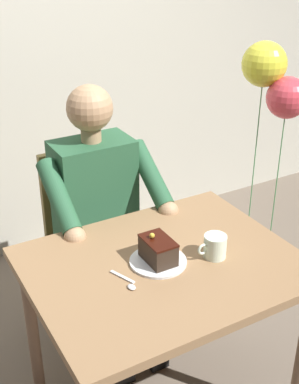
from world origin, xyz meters
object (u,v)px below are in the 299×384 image
at_px(chair, 89,231).
at_px(cake_slice, 158,250).
at_px(dining_table, 164,282).
at_px(balloon_display, 272,102).
at_px(dessert_spoon, 127,282).
at_px(seated_person, 102,217).
at_px(coffee_cup, 215,246).

distance_m(chair, cake_slice, 0.78).
xyz_separation_m(dining_table, cake_slice, (0.02, -0.01, 0.15)).
xyz_separation_m(dining_table, chair, (0.00, -0.73, -0.15)).
bearing_deg(balloon_display, chair, -6.28).
height_order(cake_slice, balloon_display, balloon_display).
distance_m(cake_slice, dessert_spoon, 0.17).
distance_m(cake_slice, balloon_display, 1.23).
relative_size(dining_table, seated_person, 0.79).
distance_m(dining_table, coffee_cup, 0.24).
bearing_deg(chair, dessert_spoon, 76.97).
xyz_separation_m(chair, balloon_display, (-1.03, 0.11, 0.54)).
xyz_separation_m(chair, coffee_cup, (-0.18, 0.79, 0.29)).
relative_size(cake_slice, balloon_display, 0.11).
height_order(coffee_cup, dessert_spoon, coffee_cup).
distance_m(chair, dessert_spoon, 0.83).
bearing_deg(coffee_cup, chair, -76.90).
relative_size(dining_table, chair, 1.12).
height_order(dining_table, balloon_display, balloon_display).
xyz_separation_m(dining_table, dessert_spoon, (0.18, 0.05, 0.09)).
xyz_separation_m(dining_table, balloon_display, (-1.03, -0.61, 0.39)).
height_order(seated_person, coffee_cup, seated_person).
bearing_deg(cake_slice, dessert_spoon, 19.45).
bearing_deg(dessert_spoon, coffee_cup, 177.66).
distance_m(dining_table, balloon_display, 1.26).
bearing_deg(seated_person, dessert_spoon, 73.46).
xyz_separation_m(cake_slice, dessert_spoon, (0.16, 0.06, -0.05)).
bearing_deg(seated_person, coffee_cup, 106.55).
bearing_deg(dessert_spoon, dining_table, -165.74).
bearing_deg(balloon_display, dessert_spoon, 28.65).
relative_size(dining_table, cake_slice, 6.98).
relative_size(cake_slice, coffee_cup, 1.18).
xyz_separation_m(cake_slice, coffee_cup, (-0.20, 0.07, -0.01)).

